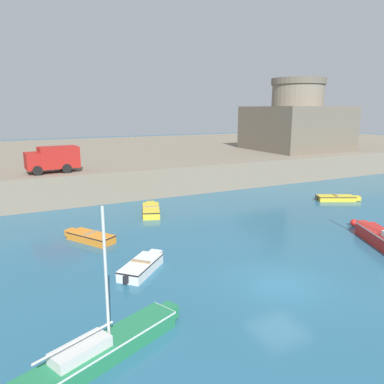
{
  "coord_description": "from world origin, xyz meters",
  "views": [
    {
      "loc": [
        -11.06,
        -12.81,
        8.14
      ],
      "look_at": [
        1.15,
        11.85,
        2.0
      ],
      "focal_mm": 35.0,
      "sensor_mm": 36.0,
      "label": 1
    }
  ],
  "objects_px": {
    "dinghy_yellow_3": "(337,198)",
    "dinghy_orange_4": "(90,237)",
    "truck_on_quay": "(53,158)",
    "dinghy_white_1": "(142,266)",
    "dinghy_yellow_2": "(151,210)",
    "mooring_buoy": "(354,223)",
    "fortress": "(296,123)",
    "sailboat_green_0": "(99,351)"
  },
  "relations": [
    {
      "from": "dinghy_white_1",
      "to": "mooring_buoy",
      "type": "xyz_separation_m",
      "value": [
        15.95,
        0.55,
        -0.05
      ]
    },
    {
      "from": "dinghy_yellow_3",
      "to": "dinghy_yellow_2",
      "type": "bearing_deg",
      "value": 168.6
    },
    {
      "from": "sailboat_green_0",
      "to": "mooring_buoy",
      "type": "height_order",
      "value": "sailboat_green_0"
    },
    {
      "from": "sailboat_green_0",
      "to": "dinghy_white_1",
      "type": "xyz_separation_m",
      "value": [
        3.54,
        6.07,
        -0.11
      ]
    },
    {
      "from": "dinghy_orange_4",
      "to": "mooring_buoy",
      "type": "distance_m",
      "value": 18.19
    },
    {
      "from": "sailboat_green_0",
      "to": "mooring_buoy",
      "type": "xyz_separation_m",
      "value": [
        19.49,
        6.62,
        -0.16
      ]
    },
    {
      "from": "dinghy_yellow_3",
      "to": "dinghy_orange_4",
      "type": "xyz_separation_m",
      "value": [
        -22.26,
        -0.82,
        0.03
      ]
    },
    {
      "from": "sailboat_green_0",
      "to": "mooring_buoy",
      "type": "bearing_deg",
      "value": 18.76
    },
    {
      "from": "fortress",
      "to": "truck_on_quay",
      "type": "bearing_deg",
      "value": -170.36
    },
    {
      "from": "dinghy_orange_4",
      "to": "truck_on_quay",
      "type": "relative_size",
      "value": 0.81
    },
    {
      "from": "dinghy_white_1",
      "to": "dinghy_yellow_3",
      "type": "distance_m",
      "value": 21.82
    },
    {
      "from": "dinghy_white_1",
      "to": "dinghy_yellow_3",
      "type": "relative_size",
      "value": 0.82
    },
    {
      "from": "dinghy_white_1",
      "to": "mooring_buoy",
      "type": "bearing_deg",
      "value": 1.98
    },
    {
      "from": "sailboat_green_0",
      "to": "truck_on_quay",
      "type": "xyz_separation_m",
      "value": [
        1.38,
        23.0,
        3.55
      ]
    },
    {
      "from": "dinghy_orange_4",
      "to": "sailboat_green_0",
      "type": "bearing_deg",
      "value": -99.91
    },
    {
      "from": "sailboat_green_0",
      "to": "dinghy_yellow_2",
      "type": "height_order",
      "value": "sailboat_green_0"
    },
    {
      "from": "dinghy_orange_4",
      "to": "truck_on_quay",
      "type": "height_order",
      "value": "truck_on_quay"
    },
    {
      "from": "fortress",
      "to": "truck_on_quay",
      "type": "relative_size",
      "value": 2.51
    },
    {
      "from": "dinghy_yellow_3",
      "to": "mooring_buoy",
      "type": "xyz_separation_m",
      "value": [
        -4.84,
        -6.05,
        0.0
      ]
    },
    {
      "from": "sailboat_green_0",
      "to": "dinghy_white_1",
      "type": "height_order",
      "value": "sailboat_green_0"
    },
    {
      "from": "dinghy_white_1",
      "to": "truck_on_quay",
      "type": "relative_size",
      "value": 0.7
    },
    {
      "from": "fortress",
      "to": "truck_on_quay",
      "type": "distance_m",
      "value": 32.14
    },
    {
      "from": "mooring_buoy",
      "to": "sailboat_green_0",
      "type": "bearing_deg",
      "value": -161.24
    },
    {
      "from": "dinghy_yellow_3",
      "to": "truck_on_quay",
      "type": "distance_m",
      "value": 25.44
    },
    {
      "from": "truck_on_quay",
      "to": "dinghy_yellow_2",
      "type": "bearing_deg",
      "value": -47.83
    },
    {
      "from": "dinghy_white_1",
      "to": "fortress",
      "type": "bearing_deg",
      "value": 37.12
    },
    {
      "from": "dinghy_yellow_2",
      "to": "dinghy_orange_4",
      "type": "relative_size",
      "value": 1.13
    },
    {
      "from": "mooring_buoy",
      "to": "truck_on_quay",
      "type": "bearing_deg",
      "value": 137.87
    },
    {
      "from": "fortress",
      "to": "truck_on_quay",
      "type": "height_order",
      "value": "fortress"
    },
    {
      "from": "dinghy_orange_4",
      "to": "fortress",
      "type": "bearing_deg",
      "value": 28.12
    },
    {
      "from": "dinghy_yellow_2",
      "to": "truck_on_quay",
      "type": "height_order",
      "value": "truck_on_quay"
    },
    {
      "from": "dinghy_white_1",
      "to": "dinghy_yellow_2",
      "type": "height_order",
      "value": "dinghy_yellow_2"
    },
    {
      "from": "sailboat_green_0",
      "to": "mooring_buoy",
      "type": "distance_m",
      "value": 20.58
    },
    {
      "from": "dinghy_white_1",
      "to": "dinghy_yellow_3",
      "type": "xyz_separation_m",
      "value": [
        20.8,
        6.6,
        -0.05
      ]
    },
    {
      "from": "fortress",
      "to": "mooring_buoy",
      "type": "bearing_deg",
      "value": -121.84
    },
    {
      "from": "fortress",
      "to": "dinghy_yellow_2",
      "type": "bearing_deg",
      "value": -153.99
    },
    {
      "from": "dinghy_yellow_2",
      "to": "dinghy_yellow_3",
      "type": "relative_size",
      "value": 1.06
    },
    {
      "from": "dinghy_yellow_3",
      "to": "fortress",
      "type": "xyz_separation_m",
      "value": [
        8.66,
        15.7,
        6.01
      ]
    },
    {
      "from": "dinghy_white_1",
      "to": "dinghy_yellow_2",
      "type": "xyz_separation_m",
      "value": [
        4.16,
        9.95,
        0.01
      ]
    },
    {
      "from": "dinghy_white_1",
      "to": "fortress",
      "type": "height_order",
      "value": "fortress"
    },
    {
      "from": "dinghy_orange_4",
      "to": "mooring_buoy",
      "type": "height_order",
      "value": "dinghy_orange_4"
    },
    {
      "from": "mooring_buoy",
      "to": "fortress",
      "type": "xyz_separation_m",
      "value": [
        13.5,
        21.74,
        6.01
      ]
    }
  ]
}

